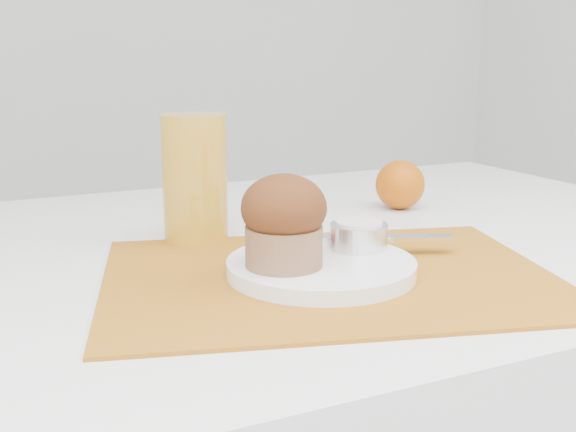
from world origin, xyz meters
name	(u,v)px	position (x,y,z in m)	size (l,w,h in m)	color
placemat	(329,276)	(-0.04, -0.11, 0.75)	(0.47, 0.34, 0.00)	#A86317
plate	(321,267)	(-0.05, -0.10, 0.76)	(0.20, 0.20, 0.02)	white
ramekin	(359,236)	(0.01, -0.08, 0.78)	(0.06, 0.06, 0.03)	silver
cream	(359,224)	(0.01, -0.08, 0.80)	(0.05, 0.05, 0.01)	silver
raspberry_near	(314,240)	(-0.04, -0.06, 0.78)	(0.02, 0.02, 0.02)	#4F0204
raspberry_far	(339,237)	(-0.01, -0.06, 0.78)	(0.02, 0.02, 0.02)	#5B0204
butter_knife	(358,238)	(0.02, -0.05, 0.77)	(0.22, 0.02, 0.01)	silver
orange	(400,185)	(0.21, 0.14, 0.79)	(0.07, 0.07, 0.07)	#C15306
juice_glass	(195,179)	(-0.12, 0.09, 0.83)	(0.08, 0.08, 0.16)	gold
muffin	(284,221)	(-0.10, -0.11, 0.82)	(0.09, 0.09, 0.09)	#8F6445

